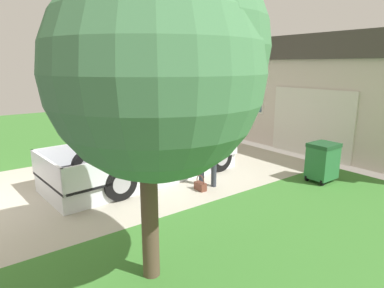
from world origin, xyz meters
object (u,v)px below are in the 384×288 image
person_with_hat (208,146)px  house_with_garage (344,91)px  pickup_truck (158,148)px  wheeled_trash_bin (322,161)px  front_yard_tree (162,65)px  handbag (200,186)px

person_with_hat → house_with_garage: size_ratio=0.16×
pickup_truck → house_with_garage: size_ratio=0.49×
person_with_hat → house_with_garage: bearing=-115.9°
house_with_garage → wheeled_trash_bin: (2.28, -4.88, -1.42)m
house_with_garage → front_yard_tree: 10.78m
house_with_garage → pickup_truck: bearing=-95.2°
pickup_truck → wheeled_trash_bin: 4.31m
handbag → front_yard_tree: (2.31, -2.45, 2.83)m
handbag → wheeled_trash_bin: size_ratio=0.38×
pickup_truck → house_with_garage: bearing=80.8°
person_with_hat → handbag: bearing=81.1°
pickup_truck → house_with_garage: house_with_garage is taller
pickup_truck → front_yard_tree: bearing=-34.0°
person_with_hat → wheeled_trash_bin: 3.02m
person_with_hat → handbag: person_with_hat is taller
pickup_truck → wheeled_trash_bin: size_ratio=5.14×
pickup_truck → house_with_garage: 8.10m
pickup_truck → front_yard_tree: front_yard_tree is taller
house_with_garage → handbag: bearing=-83.4°
front_yard_tree → pickup_truck: bearing=150.0°
house_with_garage → wheeled_trash_bin: size_ratio=10.55×
person_with_hat → front_yard_tree: front_yard_tree is taller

